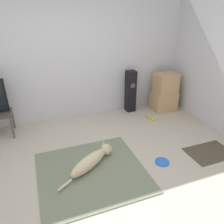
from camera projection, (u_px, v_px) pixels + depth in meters
The scene contains 12 objects.
ground_plane at pixel (97, 180), 3.03m from camera, with size 12.00×12.00×0.00m, color #BCB29E.
wall_back at pixel (64, 58), 4.25m from camera, with size 8.00×0.06×2.55m.
area_rug at pixel (92, 172), 3.17m from camera, with size 1.51×1.44×0.01m.
dog at pixel (92, 160), 3.24m from camera, with size 0.95×0.67×0.24m.
frisbee at pixel (162, 162), 3.35m from camera, with size 0.22×0.22×0.03m.
cardboard_box_lower at pixel (163, 101), 5.06m from camera, with size 0.52×0.42×0.42m.
cardboard_box_upper at pixel (166, 83), 4.89m from camera, with size 0.47×0.38×0.43m.
floor_speaker at pixel (131, 91), 4.88m from camera, with size 0.20×0.20×0.93m.
tennis_ball_by_boxes at pixel (150, 118), 4.65m from camera, with size 0.07×0.07×0.07m.
tennis_ball_near_speaker at pixel (153, 119), 4.60m from camera, with size 0.07×0.07×0.07m.
tennis_ball_loose_on_carpet at pixel (148, 116), 4.74m from camera, with size 0.07×0.07×0.07m.
door_mat at pixel (210, 152), 3.59m from camera, with size 0.75×0.51×0.01m.
Camera 1 is at (-0.63, -2.25, 2.15)m, focal length 35.00 mm.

